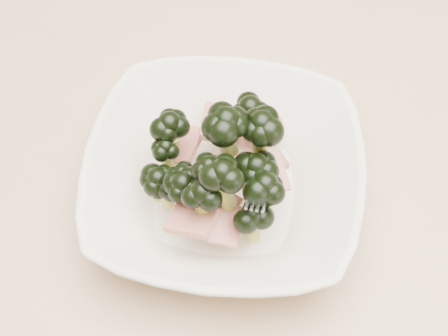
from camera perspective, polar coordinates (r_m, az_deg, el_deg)
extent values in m
cube|color=tan|center=(0.66, 8.92, -1.50)|extent=(1.20, 0.80, 0.04)
cylinder|color=tan|center=(1.32, -10.05, 10.74)|extent=(0.06, 0.06, 0.71)
imported|color=beige|center=(0.60, 0.00, -0.95)|extent=(0.34, 0.34, 0.06)
cylinder|color=olive|center=(0.56, 2.90, -1.07)|extent=(0.02, 0.02, 0.04)
ellipsoid|color=black|center=(0.54, 3.00, 0.17)|extent=(0.04, 0.04, 0.03)
cylinder|color=olive|center=(0.59, -5.20, 0.79)|extent=(0.02, 0.02, 0.03)
ellipsoid|color=black|center=(0.57, -5.36, 1.93)|extent=(0.03, 0.03, 0.02)
cylinder|color=olive|center=(0.61, 2.32, 3.84)|extent=(0.02, 0.02, 0.05)
ellipsoid|color=black|center=(0.59, 2.42, 5.53)|extent=(0.04, 0.04, 0.03)
cylinder|color=olive|center=(0.58, -5.29, -2.77)|extent=(0.01, 0.01, 0.03)
ellipsoid|color=black|center=(0.57, -5.42, -1.91)|extent=(0.03, 0.03, 0.02)
cylinder|color=olive|center=(0.56, 3.81, -2.96)|extent=(0.02, 0.01, 0.03)
ellipsoid|color=black|center=(0.54, 3.93, -1.85)|extent=(0.03, 0.03, 0.03)
cylinder|color=olive|center=(0.55, -1.92, -3.74)|extent=(0.02, 0.02, 0.05)
ellipsoid|color=black|center=(0.52, -2.00, -2.19)|extent=(0.04, 0.04, 0.03)
cylinder|color=olive|center=(0.57, -3.77, -1.54)|extent=(0.02, 0.02, 0.03)
ellipsoid|color=black|center=(0.55, -3.88, -0.52)|extent=(0.03, 0.03, 0.02)
cylinder|color=olive|center=(0.58, -5.94, -1.96)|extent=(0.02, 0.01, 0.03)
ellipsoid|color=black|center=(0.57, -6.11, -0.94)|extent=(0.03, 0.03, 0.03)
cylinder|color=olive|center=(0.56, 2.59, -5.26)|extent=(0.02, 0.02, 0.03)
ellipsoid|color=black|center=(0.54, 2.67, -4.24)|extent=(0.04, 0.04, 0.03)
cylinder|color=olive|center=(0.55, 3.66, -2.92)|extent=(0.02, 0.02, 0.04)
ellipsoid|color=black|center=(0.53, 3.81, -1.51)|extent=(0.04, 0.04, 0.03)
cylinder|color=olive|center=(0.55, 0.20, 2.70)|extent=(0.02, 0.02, 0.04)
ellipsoid|color=black|center=(0.53, 0.21, 4.36)|extent=(0.04, 0.04, 0.03)
cylinder|color=olive|center=(0.60, 2.96, 3.46)|extent=(0.02, 0.02, 0.04)
ellipsoid|color=black|center=(0.58, 3.06, 4.96)|extent=(0.03, 0.03, 0.03)
cylinder|color=olive|center=(0.55, -1.35, -1.25)|extent=(0.02, 0.01, 0.04)
ellipsoid|color=black|center=(0.53, -1.41, 0.19)|extent=(0.03, 0.03, 0.02)
cylinder|color=olive|center=(0.54, -0.13, -2.20)|extent=(0.02, 0.03, 0.05)
ellipsoid|color=black|center=(0.51, -0.14, -0.37)|extent=(0.04, 0.04, 0.03)
cylinder|color=olive|center=(0.56, 3.32, 2.10)|extent=(0.02, 0.02, 0.05)
ellipsoid|color=black|center=(0.54, 3.49, 4.10)|extent=(0.04, 0.04, 0.03)
cylinder|color=olive|center=(0.59, -4.80, 2.52)|extent=(0.03, 0.03, 0.05)
ellipsoid|color=black|center=(0.57, -4.99, 4.10)|extent=(0.04, 0.04, 0.03)
cylinder|color=olive|center=(0.56, -3.71, -2.47)|extent=(0.02, 0.02, 0.03)
ellipsoid|color=black|center=(0.55, -3.82, -1.40)|extent=(0.04, 0.04, 0.03)
cube|color=maroon|center=(0.63, 3.00, 3.43)|extent=(0.04, 0.05, 0.01)
cube|color=maroon|center=(0.57, -0.50, -3.35)|extent=(0.03, 0.04, 0.02)
cube|color=maroon|center=(0.56, 0.10, -5.19)|extent=(0.04, 0.04, 0.02)
cube|color=maroon|center=(0.58, 4.33, -0.48)|extent=(0.05, 0.05, 0.02)
cube|color=maroon|center=(0.55, -2.98, -4.76)|extent=(0.04, 0.04, 0.02)
cube|color=maroon|center=(0.61, -3.91, 2.14)|extent=(0.04, 0.05, 0.02)
cube|color=maroon|center=(0.62, -0.42, 4.09)|extent=(0.05, 0.06, 0.02)
cube|color=maroon|center=(0.59, 3.67, 0.31)|extent=(0.05, 0.05, 0.01)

